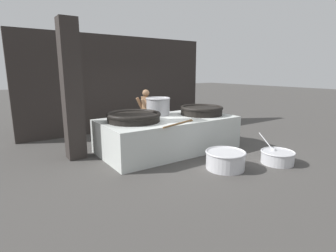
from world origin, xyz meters
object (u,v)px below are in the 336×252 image
object	(u,v)px
cook	(146,113)
stock_pot	(158,106)
giant_wok_far	(201,110)
prep_bowl_meat	(225,159)
prep_bowl_vegetables	(277,157)
giant_wok_near	(134,117)

from	to	relation	value
cook	stock_pot	bearing A→B (deg)	96.32
giant_wok_far	stock_pot	world-z (taller)	stock_pot
prep_bowl_meat	prep_bowl_vegetables	bearing A→B (deg)	-19.52
giant_wok_far	prep_bowl_vegetables	world-z (taller)	giant_wok_far
stock_pot	prep_bowl_vegetables	bearing A→B (deg)	-63.60
giant_wok_far	stock_pot	xyz separation A→B (m)	(-1.08, 0.67, 0.13)
cook	prep_bowl_meat	world-z (taller)	cook
giant_wok_near	prep_bowl_vegetables	world-z (taller)	giant_wok_near
stock_pot	prep_bowl_meat	size ratio (longest dim) A/B	0.80
cook	prep_bowl_vegetables	xyz separation A→B (m)	(1.44, -3.75, -0.69)
giant_wok_near	prep_bowl_vegetables	xyz separation A→B (m)	(2.52, -2.44, -0.85)
giant_wok_far	cook	bearing A→B (deg)	125.65
prep_bowl_vegetables	prep_bowl_meat	world-z (taller)	prep_bowl_vegetables
cook	giant_wok_far	bearing A→B (deg)	134.56
prep_bowl_meat	cook	bearing A→B (deg)	92.78
giant_wok_near	stock_pot	distance (m)	1.18
cook	prep_bowl_meat	size ratio (longest dim) A/B	1.76
giant_wok_near	prep_bowl_vegetables	distance (m)	3.61
giant_wok_far	prep_bowl_meat	xyz separation A→B (m)	(-0.88, -1.84, -0.81)
stock_pot	giant_wok_far	bearing A→B (deg)	-31.78
giant_wok_near	prep_bowl_vegetables	bearing A→B (deg)	-44.08
giant_wok_near	stock_pot	world-z (taller)	stock_pot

